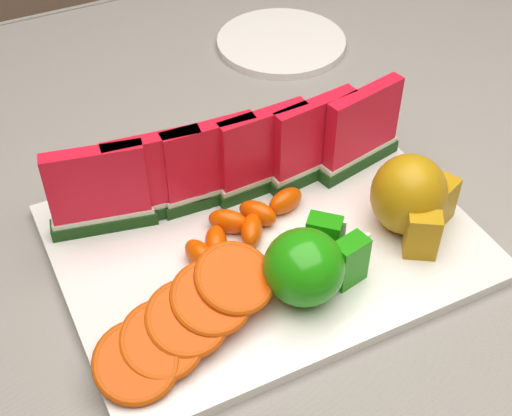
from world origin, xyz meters
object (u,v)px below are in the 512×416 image
platter (266,241)px  side_plate (281,42)px  apple_cluster (310,264)px  pear_cluster (411,197)px

platter → side_plate: (0.20, 0.34, -0.00)m
apple_cluster → pear_cluster: 0.13m
platter → side_plate: platter is taller
platter → apple_cluster: bearing=-86.0°
apple_cluster → side_plate: size_ratio=0.51×
apple_cluster → pear_cluster: bearing=12.3°
platter → apple_cluster: 0.09m
pear_cluster → apple_cluster: bearing=-167.7°
side_plate → platter: bearing=-120.1°
platter → side_plate: bearing=59.9°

